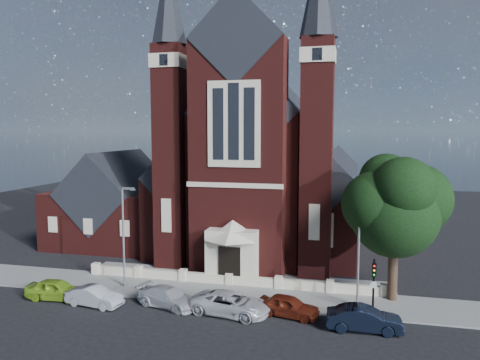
% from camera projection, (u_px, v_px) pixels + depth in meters
% --- Properties ---
extents(ground, '(120.00, 120.00, 0.00)m').
position_uv_depth(ground, '(252.00, 258.00, 46.05)').
color(ground, black).
rests_on(ground, ground).
extents(pavement_strip, '(60.00, 5.00, 0.12)m').
position_uv_depth(pavement_strip, '(223.00, 294.00, 35.89)').
color(pavement_strip, gray).
rests_on(pavement_strip, ground).
extents(forecourt_paving, '(26.00, 3.00, 0.14)m').
position_uv_depth(forecourt_paving, '(236.00, 278.00, 39.76)').
color(forecourt_paving, gray).
rests_on(forecourt_paving, ground).
extents(forecourt_wall, '(24.00, 0.40, 0.90)m').
position_uv_depth(forecourt_wall, '(230.00, 285.00, 37.83)').
color(forecourt_wall, beige).
rests_on(forecourt_wall, ground).
extents(church, '(20.01, 34.90, 29.20)m').
position_uv_depth(church, '(267.00, 169.00, 52.86)').
color(church, '#4B1614').
rests_on(church, ground).
extents(parish_hall, '(12.00, 12.20, 10.24)m').
position_uv_depth(parish_hall, '(118.00, 207.00, 52.25)').
color(parish_hall, '#4B1614').
rests_on(parish_hall, ground).
extents(street_tree, '(6.40, 6.60, 10.70)m').
position_uv_depth(street_tree, '(397.00, 208.00, 33.40)').
color(street_tree, black).
rests_on(street_tree, ground).
extents(street_lamp_left, '(1.16, 0.22, 8.09)m').
position_uv_depth(street_lamp_left, '(124.00, 231.00, 36.77)').
color(street_lamp_left, gray).
rests_on(street_lamp_left, ground).
extents(street_lamp_right, '(1.16, 0.22, 8.09)m').
position_uv_depth(street_lamp_right, '(360.00, 244.00, 32.58)').
color(street_lamp_right, gray).
rests_on(street_lamp_right, ground).
extents(traffic_signal, '(0.28, 0.42, 4.00)m').
position_uv_depth(traffic_signal, '(374.00, 280.00, 31.05)').
color(traffic_signal, black).
rests_on(traffic_signal, ground).
extents(car_lime_van, '(4.57, 2.09, 1.52)m').
position_uv_depth(car_lime_van, '(56.00, 289.00, 34.63)').
color(car_lime_van, '#80B223').
rests_on(car_lime_van, ground).
extents(car_silver_a, '(4.36, 1.99, 1.38)m').
position_uv_depth(car_silver_a, '(94.00, 297.00, 33.33)').
color(car_silver_a, '#A3A4AB').
rests_on(car_silver_a, ground).
extents(car_silver_b, '(5.14, 3.25, 1.39)m').
position_uv_depth(car_silver_b, '(168.00, 297.00, 33.17)').
color(car_silver_b, '#B6B9BE').
rests_on(car_silver_b, ground).
extents(car_white_suv, '(5.82, 3.39, 1.52)m').
position_uv_depth(car_white_suv, '(231.00, 304.00, 31.78)').
color(car_white_suv, silver).
rests_on(car_white_suv, ground).
extents(car_dark_red, '(4.47, 2.56, 1.43)m').
position_uv_depth(car_dark_red, '(288.00, 306.00, 31.47)').
color(car_dark_red, maroon).
rests_on(car_dark_red, ground).
extents(car_navy, '(4.74, 1.81, 1.54)m').
position_uv_depth(car_navy, '(364.00, 319.00, 29.16)').
color(car_navy, black).
rests_on(car_navy, ground).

